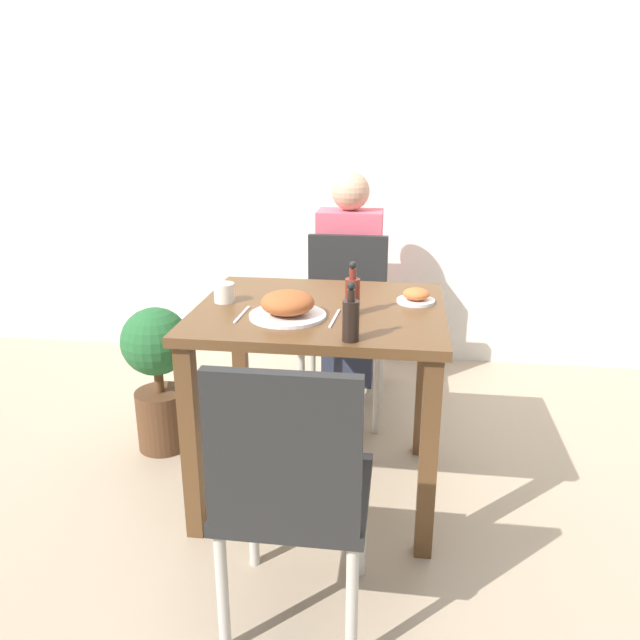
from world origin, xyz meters
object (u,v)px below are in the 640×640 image
Objects in this scene: drink_cup at (224,293)px; chair_far at (345,316)px; condiment_bottle at (352,294)px; food_plate at (288,306)px; person_figure at (349,282)px; chair_near at (291,486)px; potted_plant_left at (158,369)px; side_plate at (416,296)px; sauce_bottle at (351,318)px.

chair_far is at bearing 62.18° from drink_cup.
condiment_bottle reaches higher than chair_far.
food_plate is 1.24m from person_figure.
drink_cup is (-0.27, 0.15, -0.01)m from food_plate.
chair_near is 1.32× the size of potted_plant_left.
drink_cup reaches higher than side_plate.
drink_cup is at bearing -172.92° from side_plate.
chair_near is 3.24× the size of food_plate.
potted_plant_left is at bearing 160.69° from condiment_bottle.
person_figure is at bearing 109.11° from side_plate.
person_figure reaches higher than chair_near.
sauce_bottle is (0.12, -1.09, 0.36)m from chair_far.
potted_plant_left is (-0.88, 0.31, -0.47)m from condiment_bottle.
condiment_bottle is at bearing -99.09° from chair_near.
side_plate reaches higher than potted_plant_left.
chair_near is 0.75× the size of person_figure.
side_plate is 0.22× the size of potted_plant_left.
person_figure is (-0.01, 1.81, 0.09)m from chair_near.
side_plate is 0.29m from condiment_bottle.
chair_far is at bearing 116.73° from side_plate.
chair_near is at bearing -90.16° from chair_far.
condiment_bottle reaches higher than drink_cup.
side_plate is at bearing 37.79° from condiment_bottle.
chair_near is 0.76m from condiment_bottle.
side_plate is at bearing -111.66° from chair_near.
person_figure reaches higher than chair_far.
sauce_bottle is (0.12, 0.39, 0.36)m from chair_near.
drink_cup is (-0.39, -0.74, 0.32)m from chair_far.
chair_far reaches higher than side_plate.
condiment_bottle is 0.29× the size of potted_plant_left.
person_figure is at bearing -89.82° from chair_near.
chair_far reaches higher than drink_cup.
chair_far is at bearing 96.22° from sauce_bottle.
sauce_bottle is at bearing -83.78° from chair_far.
condiment_bottle is (0.11, 0.66, 0.36)m from chair_near.
side_plate is at bearing -63.27° from chair_far.
potted_plant_left is at bearing -132.38° from person_figure.
drink_cup is 1.16m from person_figure.
condiment_bottle reaches higher than food_plate.
sauce_bottle reaches higher than food_plate.
chair_near is at bearing -62.63° from drink_cup.
chair_near is at bearing -79.04° from food_plate.
person_figure is at bearing 91.70° from chair_far.
condiment_bottle reaches higher than potted_plant_left.
person_figure is (0.11, 1.21, -0.24)m from food_plate.
person_figure is (-0.34, 0.98, -0.22)m from side_plate.
chair_near and chair_far have the same top height.
chair_near is 0.69m from food_plate.
sauce_bottle is 0.29× the size of potted_plant_left.
chair_far is 0.91m from condiment_bottle.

